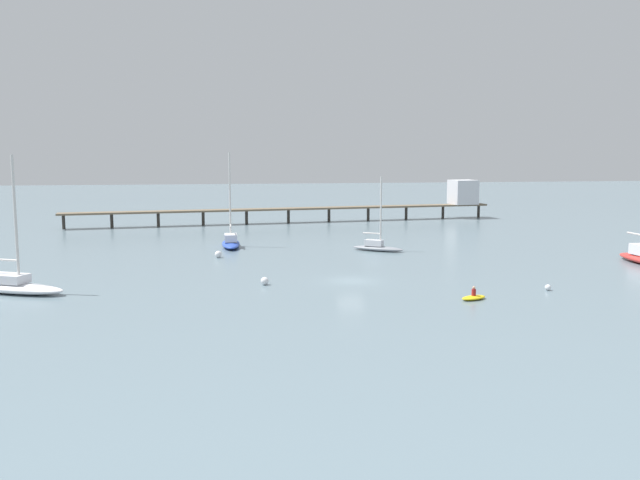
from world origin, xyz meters
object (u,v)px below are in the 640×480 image
pier (388,200)px  mooring_buoy_near (265,281)px  mooring_buoy_outer (548,287)px  sailboat_white (13,285)px  mooring_buoy_inner (218,254)px  sailboat_gray (377,246)px  dinghy_yellow (474,297)px  sailboat_blue (231,241)px

pier → mooring_buoy_near: (-26.53, -56.20, -3.33)m
mooring_buoy_near → mooring_buoy_outer: bearing=-14.6°
sailboat_white → mooring_buoy_near: sailboat_white is taller
mooring_buoy_inner → mooring_buoy_outer: 36.94m
sailboat_gray → mooring_buoy_near: 24.67m
dinghy_yellow → mooring_buoy_near: dinghy_yellow is taller
sailboat_white → sailboat_blue: bearing=52.9°
pier → sailboat_gray: size_ratio=8.13×
dinghy_yellow → mooring_buoy_inner: size_ratio=3.29×
mooring_buoy_inner → dinghy_yellow: bearing=-51.3°
sailboat_gray → mooring_buoy_near: sailboat_gray is taller
sailboat_blue → sailboat_white: size_ratio=1.02×
sailboat_gray → sailboat_blue: bearing=160.5°
sailboat_white → mooring_buoy_outer: 46.79m
mooring_buoy_outer → mooring_buoy_inner: bearing=140.8°
sailboat_gray → mooring_buoy_outer: (9.16, -25.68, -0.38)m
dinghy_yellow → mooring_buoy_inner: dinghy_yellow is taller
dinghy_yellow → mooring_buoy_outer: (7.93, 2.55, 0.05)m
sailboat_white → sailboat_gray: (37.20, 19.36, -0.08)m
mooring_buoy_near → mooring_buoy_inner: bearing=103.6°
sailboat_white → mooring_buoy_outer: sailboat_white is taller
pier → sailboat_gray: 38.69m
sailboat_white → dinghy_yellow: 39.44m
sailboat_blue → sailboat_white: sailboat_blue is taller
mooring_buoy_outer → mooring_buoy_near: bearing=165.4°
sailboat_white → mooring_buoy_inner: size_ratio=14.98×
dinghy_yellow → pier: bearing=81.4°
sailboat_gray → dinghy_yellow: (1.23, -28.23, -0.43)m
pier → sailboat_white: size_ratio=6.27×
dinghy_yellow → sailboat_white: bearing=167.0°
mooring_buoy_near → sailboat_gray: bearing=51.4°
sailboat_blue → dinghy_yellow: 39.44m
sailboat_gray → sailboat_white: bearing=-152.5°
sailboat_blue → mooring_buoy_near: size_ratio=16.57×
sailboat_blue → sailboat_gray: sailboat_blue is taller
dinghy_yellow → mooring_buoy_near: bearing=151.7°
pier → dinghy_yellow: pier is taller
sailboat_white → mooring_buoy_near: (21.80, 0.09, -0.37)m
mooring_buoy_outer → sailboat_white: bearing=172.2°
sailboat_white → mooring_buoy_outer: bearing=-7.8°
sailboat_gray → mooring_buoy_outer: size_ratio=17.22×
sailboat_blue → dinghy_yellow: bearing=-61.1°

